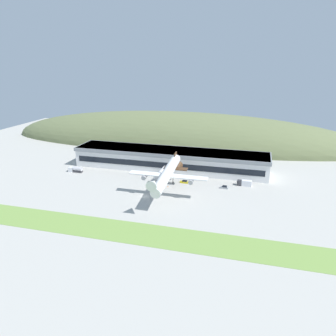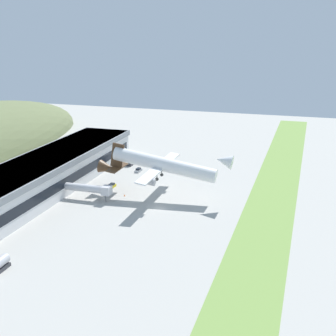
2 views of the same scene
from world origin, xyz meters
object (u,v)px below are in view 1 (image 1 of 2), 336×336
Objects in this scene: service_car_1 at (184,182)px; fuel_truck at (76,169)px; box_truck at (244,183)px; traffic_cone_0 at (168,186)px; service_car_0 at (224,187)px; jetway_0 at (161,173)px; cargo_airplane at (167,174)px; terminal_building at (170,158)px.

fuel_truck is (-65.77, 0.62, 0.96)m from service_car_1.
fuel_truck is at bearing -177.87° from box_truck.
service_car_0 is at bearing 11.25° from traffic_cone_0.
cargo_airplane reaches higher than jetway_0.
box_truck is (96.96, 3.60, -0.08)m from fuel_truck.
cargo_airplane reaches higher than traffic_cone_0.
service_car_0 is at bearing 35.68° from cargo_airplane.
cargo_airplane is 33.10m from service_car_0.
box_truck is (35.09, 24.79, -10.03)m from cargo_airplane.
fuel_truck is 97.03m from box_truck.
cargo_airplane is at bearing -18.90° from fuel_truck.
service_car_1 is at bearing -172.30° from box_truck.
service_car_0 is (25.39, 18.23, -10.90)m from cargo_airplane.
fuel_truck is at bearing -179.00° from jetway_0.
jetway_0 is 45.19m from box_truck.
jetway_0 is at bearing 114.26° from cargo_airplane.
jetway_0 is at bearing 173.71° from service_car_1.
terminal_building reaches higher than service_car_1.
service_car_1 is at bearing -6.29° from jetway_0.
terminal_building is at bearing 103.03° from traffic_cone_0.
service_car_1 is (3.89, 20.57, -10.90)m from cargo_airplane.
traffic_cone_0 is (58.76, -8.63, -1.29)m from fuel_truck.
fuel_truck is at bearing 171.65° from traffic_cone_0.
cargo_airplane is 17.14m from traffic_cone_0.
jetway_0 is 0.35× the size of cargo_airplane.
cargo_airplane is 23.60m from service_car_1.
fuel_truck reaches higher than traffic_cone_0.
fuel_truck is (-51.92, -0.90, -2.42)m from jetway_0.
service_car_0 is (35.24, -23.43, -6.11)m from terminal_building.
traffic_cone_0 is at bearing -162.25° from box_truck.
service_car_1 is (13.74, -21.09, -6.12)m from terminal_building.
terminal_building is at bearing 146.38° from service_car_0.
cargo_airplane is 10.26× the size of service_car_1.
terminal_building is 13.71× the size of fuel_truck.
terminal_building is 42.76m from service_car_0.
terminal_building is 15.07× the size of box_truck.
terminal_building reaches higher than traffic_cone_0.
traffic_cone_0 is (-3.12, 12.56, -11.24)m from cargo_airplane.
terminal_building is 27.80× the size of service_car_0.
terminal_building is 30.56m from traffic_cone_0.
jetway_0 is 25.37m from cargo_airplane.
service_car_1 is 31.49m from box_truck.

